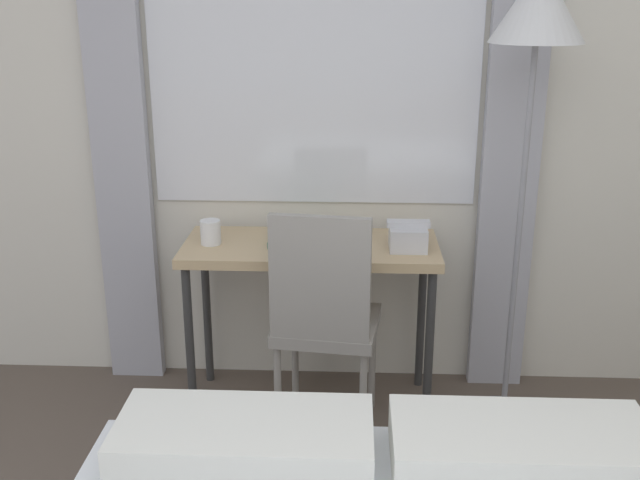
% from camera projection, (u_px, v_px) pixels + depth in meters
% --- Properties ---
extents(wall_back_with_window, '(4.85, 0.13, 2.70)m').
position_uv_depth(wall_back_with_window, '(330.00, 86.00, 3.18)').
color(wall_back_with_window, silver).
rests_on(wall_back_with_window, ground_plane).
extents(desk, '(1.05, 0.45, 0.75)m').
position_uv_depth(desk, '(311.00, 262.00, 3.12)').
color(desk, tan).
rests_on(desk, ground_plane).
extents(desk_chair, '(0.45, 0.45, 0.97)m').
position_uv_depth(desk_chair, '(324.00, 312.00, 2.93)').
color(desk_chair, gray).
rests_on(desk_chair, ground_plane).
extents(standing_lamp, '(0.35, 0.35, 1.84)m').
position_uv_depth(standing_lamp, '(536.00, 41.00, 2.70)').
color(standing_lamp, '#4C4C51').
rests_on(standing_lamp, ground_plane).
extents(telephone, '(0.17, 0.16, 0.12)m').
position_uv_depth(telephone, '(408.00, 236.00, 3.02)').
color(telephone, silver).
rests_on(telephone, desk).
extents(book, '(0.27, 0.20, 0.02)m').
position_uv_depth(book, '(303.00, 239.00, 3.11)').
color(book, '#33664C').
rests_on(book, desk).
extents(mug, '(0.08, 0.08, 0.10)m').
position_uv_depth(mug, '(211.00, 232.00, 3.07)').
color(mug, white).
rests_on(mug, desk).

